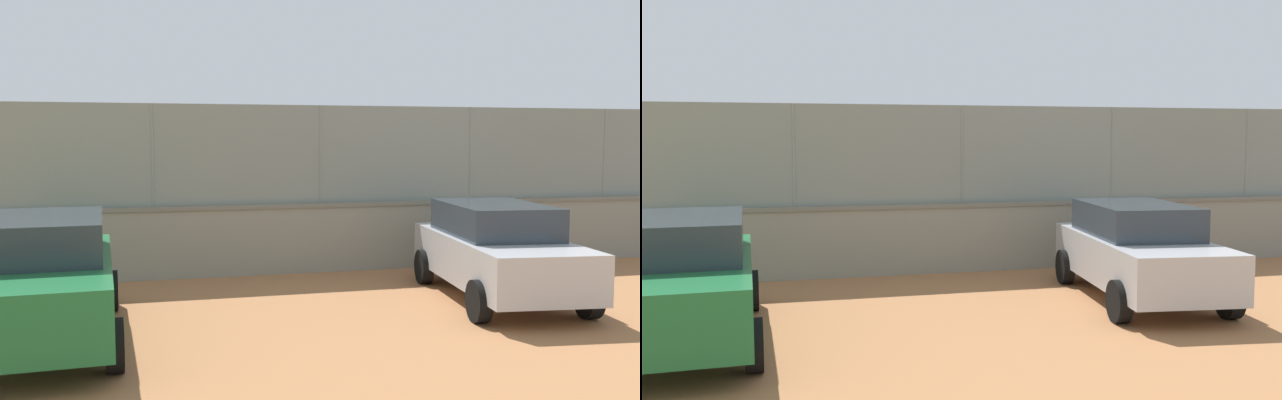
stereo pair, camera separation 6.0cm
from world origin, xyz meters
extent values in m
plane|color=#A36B42|center=(0.00, 0.00, 0.00)|extent=(260.00, 260.00, 0.00)
cube|color=gray|center=(-1.33, 12.48, 0.64)|extent=(23.00, 1.22, 1.29)
cube|color=slate|center=(-1.33, 12.48, 1.33)|extent=(23.00, 1.28, 0.08)
cube|color=gray|center=(-1.33, 12.48, 2.32)|extent=(22.53, 0.89, 1.91)
cylinder|color=gray|center=(-6.16, 12.67, 2.32)|extent=(0.07, 0.07, 1.91)
cylinder|color=gray|center=(-2.94, 12.54, 2.32)|extent=(0.07, 0.07, 1.91)
cylinder|color=gray|center=(0.28, 12.42, 2.32)|extent=(0.07, 0.07, 1.91)
cylinder|color=gray|center=(3.50, 12.30, 2.32)|extent=(0.07, 0.07, 1.91)
cylinder|color=#B2B2B2|center=(-2.90, 8.60, 0.40)|extent=(0.16, 0.16, 0.79)
cylinder|color=#B2B2B2|center=(-2.70, 8.59, 0.40)|extent=(0.16, 0.16, 0.79)
cylinder|color=#3372B2|center=(-2.80, 8.59, 1.09)|extent=(0.37, 0.37, 0.59)
cylinder|color=#D8AD84|center=(-3.11, 8.57, 1.20)|extent=(0.13, 0.56, 0.17)
cylinder|color=#D8AD84|center=(-2.53, 8.27, 1.20)|extent=(0.13, 0.56, 0.17)
sphere|color=#D8AD84|center=(-2.80, 8.59, 1.49)|extent=(0.22, 0.22, 0.22)
cylinder|color=red|center=(-2.80, 8.59, 1.59)|extent=(0.25, 0.25, 0.05)
cylinder|color=black|center=(-2.54, 8.09, 1.20)|extent=(0.06, 0.30, 0.04)
ellipsoid|color=#333338|center=(-2.56, 7.87, 1.20)|extent=(0.05, 0.30, 0.24)
cylinder|color=navy|center=(2.15, 7.63, 0.39)|extent=(0.21, 0.21, 0.78)
cylinder|color=navy|center=(2.01, 7.77, 0.39)|extent=(0.21, 0.21, 0.78)
cylinder|color=#D14C42|center=(2.08, 7.70, 1.07)|extent=(0.48, 0.48, 0.58)
cylinder|color=tan|center=(2.33, 7.53, 1.19)|extent=(0.45, 0.46, 0.17)
cylinder|color=tan|center=(2.08, 8.13, 1.19)|extent=(0.45, 0.46, 0.17)
sphere|color=tan|center=(2.08, 7.70, 1.47)|extent=(0.22, 0.22, 0.22)
cylinder|color=red|center=(2.08, 7.70, 1.56)|extent=(0.33, 0.33, 0.05)
cylinder|color=black|center=(2.20, 8.26, 1.19)|extent=(0.23, 0.24, 0.04)
ellipsoid|color=#333338|center=(2.35, 8.41, 1.19)|extent=(0.23, 0.24, 0.24)
sphere|color=white|center=(-1.88, 10.96, 1.34)|extent=(0.18, 0.18, 0.18)
cube|color=#1E6B38|center=(5.12, 16.17, 0.70)|extent=(1.72, 4.44, 0.78)
cube|color=#28333D|center=(5.12, 15.95, 1.35)|extent=(1.50, 2.49, 0.53)
cylinder|color=black|center=(4.27, 17.67, 0.31)|extent=(0.21, 0.62, 0.62)
cylinder|color=black|center=(4.30, 14.66, 0.31)|extent=(0.21, 0.62, 0.62)
cube|color=#B7B7BC|center=(-1.78, 15.66, 0.67)|extent=(2.28, 4.29, 0.73)
cube|color=#28333D|center=(-1.81, 15.46, 1.30)|extent=(1.81, 2.48, 0.52)
cylinder|color=black|center=(-2.39, 17.16, 0.31)|extent=(0.29, 0.64, 0.62)
cylinder|color=black|center=(-0.74, 16.90, 0.31)|extent=(0.29, 0.64, 0.62)
cylinder|color=black|center=(-2.81, 14.42, 0.31)|extent=(0.29, 0.64, 0.62)
cylinder|color=black|center=(-1.16, 14.16, 0.31)|extent=(0.29, 0.64, 0.62)
camera|label=1|loc=(4.29, 25.75, 2.62)|focal=39.67mm
camera|label=2|loc=(4.23, 25.76, 2.62)|focal=39.67mm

